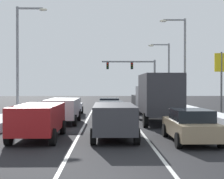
# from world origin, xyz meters

# --- Properties ---
(ground_plane) EXTENTS (120.00, 120.00, 0.00)m
(ground_plane) POSITION_xyz_m (0.00, 15.24, 0.00)
(ground_plane) COLOR black
(lane_stripe_between_right_lane_and_center_lane) EXTENTS (0.14, 41.92, 0.01)m
(lane_stripe_between_right_lane_and_center_lane) POSITION_xyz_m (1.70, 19.05, 0.00)
(lane_stripe_between_right_lane_and_center_lane) COLOR silver
(lane_stripe_between_right_lane_and_center_lane) RESTS_ON ground
(lane_stripe_between_center_lane_and_left_lane) EXTENTS (0.14, 41.92, 0.01)m
(lane_stripe_between_center_lane_and_left_lane) POSITION_xyz_m (-1.70, 19.05, 0.00)
(lane_stripe_between_center_lane_and_left_lane) COLOR silver
(lane_stripe_between_center_lane_and_left_lane) RESTS_ON ground
(snow_bank_right_shoulder) EXTENTS (1.39, 41.92, 0.73)m
(snow_bank_right_shoulder) POSITION_xyz_m (7.00, 19.05, 0.36)
(snow_bank_right_shoulder) COLOR white
(snow_bank_right_shoulder) RESTS_ON ground
(snow_bank_left_shoulder) EXTENTS (1.91, 41.92, 0.52)m
(snow_bank_left_shoulder) POSITION_xyz_m (-7.00, 19.05, 0.26)
(snow_bank_left_shoulder) COLOR white
(snow_bank_left_shoulder) RESTS_ON ground
(sedan_tan_right_lane_nearest) EXTENTS (2.00, 4.50, 1.51)m
(sedan_tan_right_lane_nearest) POSITION_xyz_m (3.61, 6.69, 0.76)
(sedan_tan_right_lane_nearest) COLOR #937F60
(sedan_tan_right_lane_nearest) RESTS_ON ground
(box_truck_right_lane_second) EXTENTS (2.53, 7.20, 3.36)m
(box_truck_right_lane_second) POSITION_xyz_m (3.30, 14.41, 1.90)
(box_truck_right_lane_second) COLOR slate
(box_truck_right_lane_second) RESTS_ON ground
(suv_black_right_lane_third) EXTENTS (2.16, 4.90, 1.67)m
(suv_black_right_lane_third) POSITION_xyz_m (3.34, 23.19, 1.02)
(suv_black_right_lane_third) COLOR black
(suv_black_right_lane_third) RESTS_ON ground
(suv_charcoal_center_lane_nearest) EXTENTS (2.16, 4.90, 1.67)m
(suv_charcoal_center_lane_nearest) POSITION_xyz_m (0.12, 7.73, 1.02)
(suv_charcoal_center_lane_nearest) COLOR #38383D
(suv_charcoal_center_lane_nearest) RESTS_ON ground
(sedan_maroon_center_lane_second) EXTENTS (2.00, 4.50, 1.51)m
(sedan_maroon_center_lane_second) POSITION_xyz_m (0.07, 14.77, 0.76)
(sedan_maroon_center_lane_second) COLOR maroon
(sedan_maroon_center_lane_second) RESTS_ON ground
(sedan_navy_center_lane_third) EXTENTS (2.00, 4.50, 1.51)m
(sedan_navy_center_lane_third) POSITION_xyz_m (0.03, 20.72, 0.76)
(sedan_navy_center_lane_third) COLOR navy
(sedan_navy_center_lane_third) RESTS_ON ground
(suv_red_left_lane_nearest) EXTENTS (2.16, 4.90, 1.67)m
(suv_red_left_lane_nearest) POSITION_xyz_m (-3.54, 7.60, 1.02)
(suv_red_left_lane_nearest) COLOR maroon
(suv_red_left_lane_nearest) RESTS_ON ground
(suv_silver_left_lane_second) EXTENTS (2.16, 4.90, 1.67)m
(suv_silver_left_lane_second) POSITION_xyz_m (-3.22, 14.41, 1.02)
(suv_silver_left_lane_second) COLOR #B7BABF
(suv_silver_left_lane_second) RESTS_ON ground
(sedan_white_left_lane_third) EXTENTS (2.00, 4.50, 1.51)m
(sedan_white_left_lane_third) POSITION_xyz_m (-3.38, 20.92, 0.76)
(sedan_white_left_lane_third) COLOR silver
(sedan_white_left_lane_third) RESTS_ON ground
(traffic_light_gantry) EXTENTS (7.54, 0.47, 6.20)m
(traffic_light_gantry) POSITION_xyz_m (4.27, 38.09, 4.50)
(traffic_light_gantry) COLOR slate
(traffic_light_gantry) RESTS_ON ground
(street_lamp_right_mid) EXTENTS (2.66, 0.36, 9.32)m
(street_lamp_right_mid) POSITION_xyz_m (7.34, 24.77, 5.49)
(street_lamp_right_mid) COLOR gray
(street_lamp_right_mid) RESTS_ON ground
(street_lamp_right_far) EXTENTS (2.66, 0.36, 7.78)m
(street_lamp_right_far) POSITION_xyz_m (7.13, 32.39, 4.69)
(street_lamp_right_far) COLOR gray
(street_lamp_right_far) RESTS_ON ground
(street_lamp_left_mid) EXTENTS (2.66, 0.36, 9.34)m
(street_lamp_left_mid) POSITION_xyz_m (-7.50, 20.13, 5.50)
(street_lamp_left_mid) COLOR gray
(street_lamp_left_mid) RESTS_ON ground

